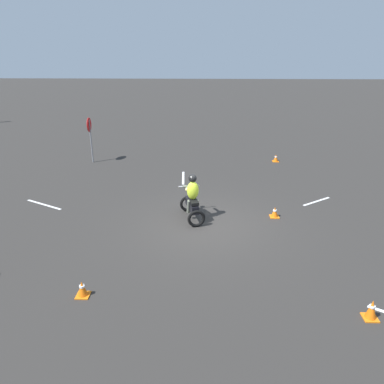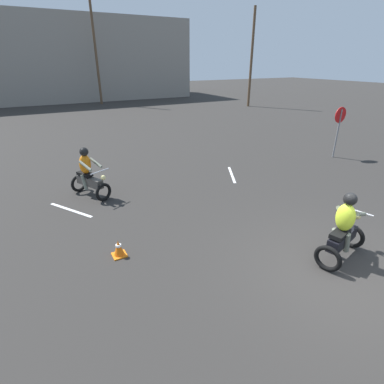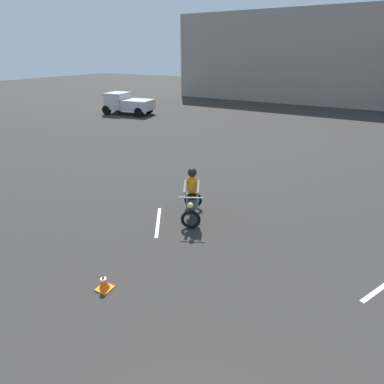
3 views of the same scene
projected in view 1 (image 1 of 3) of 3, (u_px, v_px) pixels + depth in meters
ground_plane at (205, 225)px, 12.64m from camera, size 120.00×120.00×0.00m
motorcycle_rider_foreground at (192, 200)px, 12.79m from camera, size 1.56×0.97×1.66m
stop_sign at (90, 131)px, 18.83m from camera, size 0.70×0.08×2.30m
traffic_cone_near_left at (82, 289)px, 8.97m from camera, size 0.32×0.32×0.41m
traffic_cone_near_right at (372, 310)px, 8.21m from camera, size 0.32×0.32×0.47m
traffic_cone_mid_center at (276, 158)px, 19.45m from camera, size 0.32×0.32×0.38m
traffic_cone_mid_left at (275, 212)px, 13.14m from camera, size 0.32×0.32×0.38m
lane_stripe_e at (183, 178)px, 17.11m from camera, size 1.77×0.18×0.01m
lane_stripe_ne at (44, 205)px, 14.23m from camera, size 0.94×1.65×0.01m
lane_stripe_se at (317, 201)px, 14.52m from camera, size 0.94×1.27×0.01m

